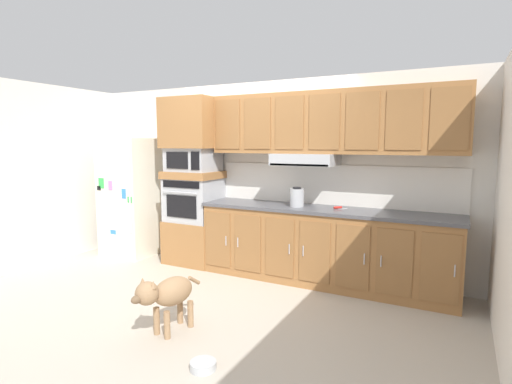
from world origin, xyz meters
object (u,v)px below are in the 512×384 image
at_px(screwdriver, 338,208).
at_px(electric_kettle, 297,197).
at_px(refrigerator, 132,197).
at_px(microwave, 193,160).
at_px(dog, 167,294).
at_px(dog_food_bowl, 203,365).
at_px(built_in_oven, 194,200).

distance_m(screwdriver, electric_kettle, 0.51).
height_order(screwdriver, electric_kettle, electric_kettle).
distance_m(refrigerator, microwave, 1.26).
bearing_deg(microwave, screwdriver, 0.89).
height_order(refrigerator, microwave, refrigerator).
bearing_deg(refrigerator, screwdriver, 1.80).
bearing_deg(dog, microwave, -141.58).
height_order(dog, dog_food_bowl, dog).
xyz_separation_m(electric_kettle, dog, (-0.49, -1.84, -0.67)).
bearing_deg(electric_kettle, refrigerator, -179.56).
bearing_deg(electric_kettle, screwdriver, 9.17).
xyz_separation_m(built_in_oven, microwave, (0.00, -0.00, 0.56)).
xyz_separation_m(refrigerator, dog, (2.19, -1.82, -0.51)).
xyz_separation_m(built_in_oven, screwdriver, (2.06, 0.03, 0.03)).
bearing_deg(dog_food_bowl, electric_kettle, 93.06).
bearing_deg(dog, electric_kettle, 173.75).
height_order(microwave, screwdriver, microwave).
bearing_deg(microwave, dog, -60.27).
xyz_separation_m(refrigerator, screwdriver, (3.17, 0.10, 0.05)).
relative_size(electric_kettle, dog, 0.31).
bearing_deg(dog, dog_food_bowl, 70.26).
relative_size(refrigerator, dog, 2.27).
bearing_deg(screwdriver, built_in_oven, -179.11).
distance_m(microwave, screwdriver, 2.12).
bearing_deg(electric_kettle, dog_food_bowl, -86.94).
distance_m(dog, dog_food_bowl, 0.77).
bearing_deg(microwave, built_in_oven, 179.23).
distance_m(screwdriver, dog, 2.22).
bearing_deg(screwdriver, dog, -117.12).
xyz_separation_m(refrigerator, built_in_oven, (1.11, 0.07, 0.02)).
relative_size(microwave, dog, 0.83).
bearing_deg(screwdriver, electric_kettle, -170.83).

